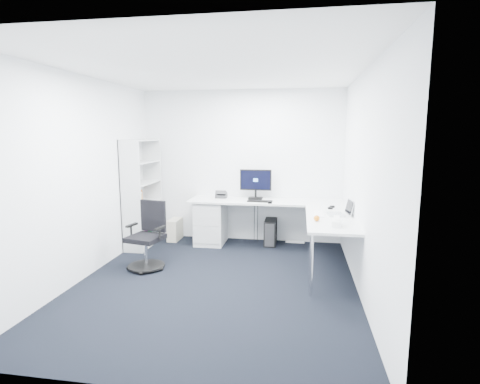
# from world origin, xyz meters

# --- Properties ---
(ground) EXTENTS (4.20, 4.20, 0.00)m
(ground) POSITION_xyz_m (0.00, 0.00, 0.00)
(ground) COLOR black
(ceiling) EXTENTS (4.20, 4.20, 0.00)m
(ceiling) POSITION_xyz_m (0.00, 0.00, 2.70)
(ceiling) COLOR white
(wall_back) EXTENTS (3.60, 0.02, 2.70)m
(wall_back) POSITION_xyz_m (0.00, 2.10, 1.35)
(wall_back) COLOR white
(wall_back) RESTS_ON ground
(wall_front) EXTENTS (3.60, 0.02, 2.70)m
(wall_front) POSITION_xyz_m (0.00, -2.10, 1.35)
(wall_front) COLOR white
(wall_front) RESTS_ON ground
(wall_left) EXTENTS (0.02, 4.20, 2.70)m
(wall_left) POSITION_xyz_m (-1.80, 0.00, 1.35)
(wall_left) COLOR white
(wall_left) RESTS_ON ground
(wall_right) EXTENTS (0.02, 4.20, 2.70)m
(wall_right) POSITION_xyz_m (1.80, 0.00, 1.35)
(wall_right) COLOR white
(wall_right) RESTS_ON ground
(l_desk) EXTENTS (2.76, 1.54, 0.81)m
(l_desk) POSITION_xyz_m (0.55, 1.40, 0.40)
(l_desk) COLOR silver
(l_desk) RESTS_ON ground
(drawer_pedestal) EXTENTS (0.49, 0.61, 0.76)m
(drawer_pedestal) POSITION_xyz_m (-0.49, 1.75, 0.38)
(drawer_pedestal) COLOR silver
(drawer_pedestal) RESTS_ON ground
(bookshelf) EXTENTS (0.36, 0.92, 1.84)m
(bookshelf) POSITION_xyz_m (-1.62, 1.45, 0.92)
(bookshelf) COLOR silver
(bookshelf) RESTS_ON ground
(task_chair) EXTENTS (0.65, 0.65, 0.97)m
(task_chair) POSITION_xyz_m (-1.11, 0.36, 0.49)
(task_chair) COLOR black
(task_chair) RESTS_ON ground
(black_pc_tower) EXTENTS (0.20, 0.45, 0.44)m
(black_pc_tower) POSITION_xyz_m (0.57, 1.85, 0.22)
(black_pc_tower) COLOR black
(black_pc_tower) RESTS_ON ground
(beige_pc_tower) EXTENTS (0.19, 0.41, 0.38)m
(beige_pc_tower) POSITION_xyz_m (-1.19, 1.85, 0.19)
(beige_pc_tower) COLOR beige
(beige_pc_tower) RESTS_ON ground
(power_strip) EXTENTS (0.33, 0.06, 0.04)m
(power_strip) POSITION_xyz_m (0.99, 2.01, 0.02)
(power_strip) COLOR white
(power_strip) RESTS_ON ground
(monitor) EXTENTS (0.55, 0.18, 0.53)m
(monitor) POSITION_xyz_m (0.29, 1.87, 1.07)
(monitor) COLOR black
(monitor) RESTS_ON l_desk
(black_keyboard) EXTENTS (0.42, 0.16, 0.02)m
(black_keyboard) POSITION_xyz_m (0.40, 1.59, 0.82)
(black_keyboard) COLOR black
(black_keyboard) RESTS_ON l_desk
(mouse) EXTENTS (0.08, 0.11, 0.03)m
(mouse) POSITION_xyz_m (0.57, 1.48, 0.82)
(mouse) COLOR black
(mouse) RESTS_ON l_desk
(desk_phone) EXTENTS (0.19, 0.19, 0.13)m
(desk_phone) POSITION_xyz_m (-0.32, 1.86, 0.87)
(desk_phone) COLOR #292A2C
(desk_phone) RESTS_ON l_desk
(laptop) EXTENTS (0.36, 0.35, 0.23)m
(laptop) POSITION_xyz_m (1.56, 0.75, 0.92)
(laptop) COLOR silver
(laptop) RESTS_ON l_desk
(white_keyboard) EXTENTS (0.12, 0.42, 0.01)m
(white_keyboard) POSITION_xyz_m (1.33, 0.76, 0.81)
(white_keyboard) COLOR white
(white_keyboard) RESTS_ON l_desk
(headphones) EXTENTS (0.17, 0.21, 0.05)m
(headphones) POSITION_xyz_m (1.54, 1.23, 0.83)
(headphones) COLOR black
(headphones) RESTS_ON l_desk
(orange_fruit) EXTENTS (0.08, 0.08, 0.08)m
(orange_fruit) POSITION_xyz_m (1.28, 0.33, 0.84)
(orange_fruit) COLOR orange
(orange_fruit) RESTS_ON l_desk
(tissue_box) EXTENTS (0.14, 0.22, 0.07)m
(tissue_box) POSITION_xyz_m (1.52, 0.11, 0.84)
(tissue_box) COLOR white
(tissue_box) RESTS_ON l_desk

